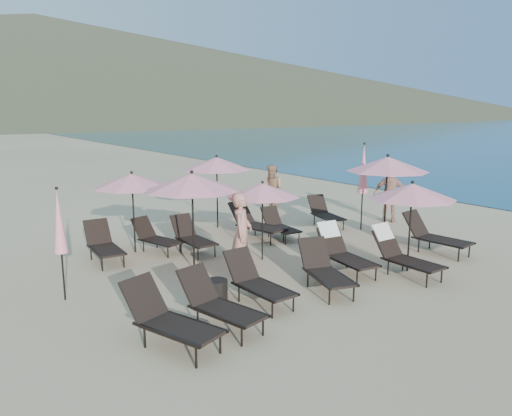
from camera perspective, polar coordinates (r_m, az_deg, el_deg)
ground at (r=11.59m, az=12.23°, el=-7.84°), size 800.00×800.00×0.00m
volcanic_headland at (r=320.78m, az=-21.70°, el=14.62°), size 690.00×690.00×55.00m
lounger_0 at (r=8.25m, az=-9.95°, el=-12.28°), size 1.21×1.89×1.02m
lounger_1 at (r=9.84m, az=0.13°, el=-8.35°), size 0.70×1.67×0.95m
lounger_2 at (r=10.61m, az=7.85°, el=-6.92°), size 1.12×1.80×0.97m
lounger_3 at (r=11.82m, az=9.87°, el=-4.78°), size 0.86×1.79×1.07m
lounger_4 at (r=11.91m, az=16.33°, el=-4.93°), size 0.65×1.73×1.08m
lounger_5 at (r=13.97m, az=19.71°, el=-2.92°), size 0.86×1.84×1.02m
lounger_6 at (r=13.00m, az=-17.03°, el=-3.95°), size 0.72×1.68×0.95m
lounger_7 at (r=13.54m, az=-11.39°, el=-3.23°), size 1.00×1.60×0.86m
lounger_8 at (r=13.35m, az=-7.31°, el=-3.21°), size 0.62×1.59×0.91m
lounger_9 at (r=14.55m, az=-0.08°, el=-1.68°), size 1.03×1.90×1.03m
lounger_10 at (r=14.68m, az=2.68°, el=-1.91°), size 0.70×1.52×0.85m
lounger_11 at (r=16.35m, az=7.88°, el=-0.52°), size 0.98×1.70×0.92m
lounger_12 at (r=8.80m, az=-4.30°, el=-10.76°), size 1.01×1.78×0.97m
umbrella_open_0 at (r=11.49m, az=-7.33°, el=2.95°), size 2.21×2.21×2.38m
umbrella_open_1 at (r=12.27m, az=0.74°, el=2.05°), size 1.87×1.87×2.01m
umbrella_open_2 at (r=14.58m, az=14.80°, el=4.86°), size 2.32×2.32×2.50m
umbrella_open_3 at (r=13.29m, az=-13.99°, el=3.04°), size 2.02×2.02×2.17m
umbrella_open_4 at (r=15.69m, az=-4.51°, el=5.09°), size 2.17×2.17×2.33m
umbrella_open_5 at (r=11.90m, az=17.40°, el=1.82°), size 2.00×2.00×2.15m
umbrella_closed_0 at (r=15.76m, az=12.17°, el=4.32°), size 0.32×0.32×2.74m
umbrella_closed_1 at (r=10.37m, az=-21.58°, el=-1.52°), size 0.27×0.27×2.29m
side_table_0 at (r=10.10m, az=-4.52°, el=-9.30°), size 0.45×0.45×0.41m
side_table_1 at (r=11.46m, az=7.58°, el=-6.66°), size 0.36×0.36×0.47m
beachgoer_a at (r=11.38m, az=-1.62°, el=-2.95°), size 0.82×0.80×1.90m
beachgoer_b at (r=17.92m, az=1.85°, el=2.12°), size 0.71×0.89×1.78m
beachgoer_c at (r=17.21m, az=15.12°, el=1.53°), size 1.03×1.16×1.89m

